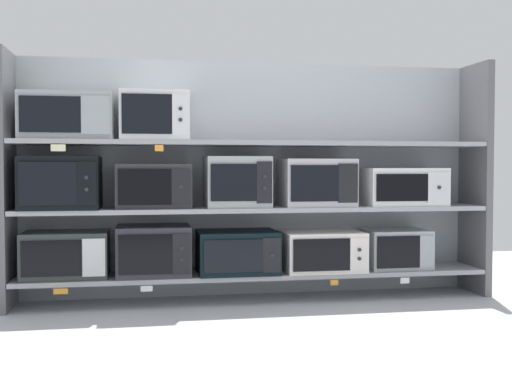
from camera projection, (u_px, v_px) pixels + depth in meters
The scene contains 25 objects.
ground at pixel (289, 340), 3.33m from camera, with size 7.14×6.00×0.02m, color #B2B7BC.
back_panel at pixel (251, 179), 4.50m from camera, with size 3.34×0.04×1.63m, color #9EA3A8.
upright_left at pixel (7, 180), 4.00m from camera, with size 0.05×0.40×1.63m, color #5B5B5E.
upright_right at pixel (475, 179), 4.55m from camera, with size 0.05×0.40×1.63m, color #5B5B5E.
shelf_0 at pixel (256, 274), 4.30m from camera, with size 3.14×0.40×0.03m, color #99999E.
microwave_0 at pixel (66, 254), 4.08m from camera, with size 0.53×0.36×0.29m.
microwave_1 at pixel (154, 250), 4.17m from camera, with size 0.48×0.42×0.32m.
microwave_2 at pixel (237, 252), 4.27m from camera, with size 0.53×0.44×0.28m.
microwave_3 at pixel (321, 251), 4.37m from camera, with size 0.54×0.44×0.27m.
microwave_4 at pixel (395, 249), 4.47m from camera, with size 0.43×0.35×0.27m.
price_tag_0 at pixel (61, 291), 3.89m from camera, with size 0.09×0.00×0.03m, color orange.
price_tag_1 at pixel (147, 289), 3.98m from camera, with size 0.07×0.00×0.04m, color white.
price_tag_2 at pixel (334, 282), 4.19m from camera, with size 0.05×0.00×0.03m, color orange.
price_tag_3 at pixel (405, 281), 4.27m from camera, with size 0.06×0.00×0.04m, color white.
shelf_1 at pixel (256, 209), 4.29m from camera, with size 3.14×0.40×0.03m, color #99999E.
microwave_5 at pixel (61, 183), 4.06m from camera, with size 0.49×0.44×0.34m.
microwave_6 at pixel (154, 186), 4.16m from camera, with size 0.48×0.35×0.29m.
microwave_7 at pixel (237, 182), 4.25m from camera, with size 0.42×0.39×0.34m.
microwave_8 at pixel (316, 183), 4.35m from camera, with size 0.48×0.38×0.32m.
microwave_9 at pixel (401, 187), 4.46m from camera, with size 0.56×0.40×0.26m.
shelf_2 at pixel (256, 144), 4.27m from camera, with size 3.14×0.40×0.03m, color #99999E.
microwave_10 at pixel (68, 117), 4.05m from camera, with size 0.57×0.36×0.30m.
microwave_11 at pixel (154, 116), 4.14m from camera, with size 0.44×0.41×0.31m.
price_tag_4 at pixel (58, 148), 3.85m from camera, with size 0.09×0.00×0.04m, color beige.
price_tag_5 at pixel (159, 148), 3.96m from camera, with size 0.05×0.00×0.04m, color orange.
Camera 1 is at (-0.74, -4.22, 0.90)m, focal length 44.61 mm.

